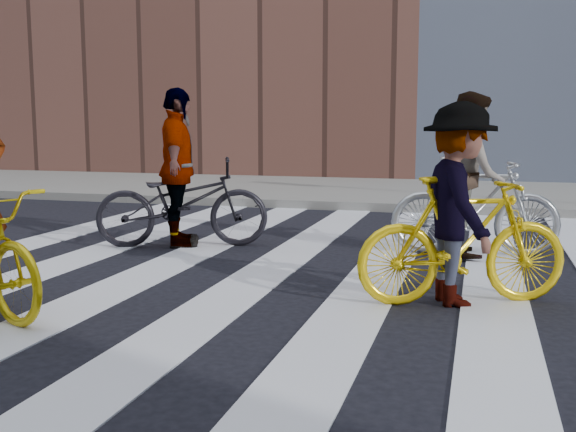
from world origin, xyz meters
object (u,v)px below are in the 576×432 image
at_px(bike_silver_mid, 475,207).
at_px(bike_dark_rear, 182,202).
at_px(rider_mid, 472,175).
at_px(rider_rear, 178,168).
at_px(bike_yellow_right, 463,241).
at_px(rider_right, 458,204).

bearing_deg(bike_silver_mid, bike_dark_rear, 89.81).
relative_size(bike_dark_rear, rider_mid, 1.12).
bearing_deg(rider_mid, rider_rear, 89.81).
height_order(bike_yellow_right, rider_rear, rider_rear).
xyz_separation_m(bike_dark_rear, rider_right, (3.28, -1.76, 0.29)).
bearing_deg(rider_right, rider_mid, -23.97).
relative_size(bike_silver_mid, bike_dark_rear, 0.91).
xyz_separation_m(rider_mid, rider_rear, (-3.40, -0.39, 0.04)).
xyz_separation_m(bike_yellow_right, rider_mid, (0.02, 2.15, 0.38)).
bearing_deg(rider_rear, bike_yellow_right, -139.55).
distance_m(bike_yellow_right, rider_right, 0.30).
relative_size(bike_silver_mid, rider_right, 1.12).
relative_size(bike_yellow_right, rider_mid, 0.97).
bearing_deg(bike_dark_rear, bike_yellow_right, -139.90).
distance_m(bike_silver_mid, bike_dark_rear, 3.42).
xyz_separation_m(bike_dark_rear, rider_rear, (-0.05, 0.00, 0.41)).
bearing_deg(rider_rear, rider_mid, -105.44).
distance_m(rider_mid, rider_rear, 3.42).
bearing_deg(bike_dark_rear, rider_mid, -105.34).
distance_m(bike_dark_rear, rider_rear, 0.42).
relative_size(bike_silver_mid, rider_mid, 1.02).
xyz_separation_m(bike_silver_mid, rider_rear, (-3.45, -0.39, 0.39)).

